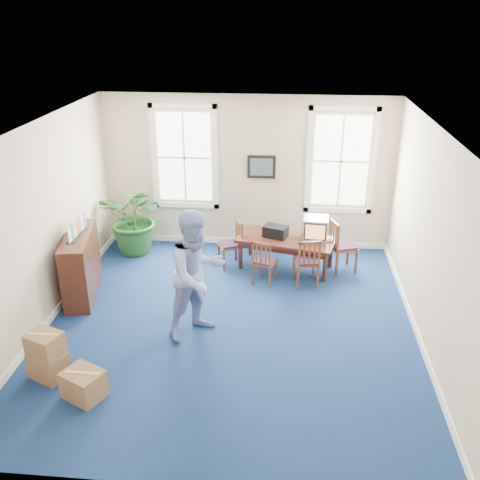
# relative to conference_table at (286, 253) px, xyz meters

# --- Properties ---
(floor) EXTENTS (6.50, 6.50, 0.00)m
(floor) POSITION_rel_conference_table_xyz_m (-0.86, -2.15, -0.32)
(floor) COLOR navy
(floor) RESTS_ON ground
(ceiling) EXTENTS (6.50, 6.50, 0.00)m
(ceiling) POSITION_rel_conference_table_xyz_m (-0.86, -2.15, 2.88)
(ceiling) COLOR white
(ceiling) RESTS_ON ground
(wall_back) EXTENTS (6.50, 0.00, 6.50)m
(wall_back) POSITION_rel_conference_table_xyz_m (-0.86, 1.10, 1.28)
(wall_back) COLOR #C2AD91
(wall_back) RESTS_ON ground
(wall_front) EXTENTS (6.50, 0.00, 6.50)m
(wall_front) POSITION_rel_conference_table_xyz_m (-0.86, -5.40, 1.28)
(wall_front) COLOR #C2AD91
(wall_front) RESTS_ON ground
(wall_left) EXTENTS (0.00, 6.50, 6.50)m
(wall_left) POSITION_rel_conference_table_xyz_m (-3.86, -2.15, 1.28)
(wall_left) COLOR #C2AD91
(wall_left) RESTS_ON ground
(wall_right) EXTENTS (0.00, 6.50, 6.50)m
(wall_right) POSITION_rel_conference_table_xyz_m (2.14, -2.15, 1.28)
(wall_right) COLOR #C2AD91
(wall_right) RESTS_ON ground
(baseboard_back) EXTENTS (6.00, 0.04, 0.12)m
(baseboard_back) POSITION_rel_conference_table_xyz_m (-0.86, 1.07, -0.26)
(baseboard_back) COLOR white
(baseboard_back) RESTS_ON ground
(baseboard_left) EXTENTS (0.04, 6.50, 0.12)m
(baseboard_left) POSITION_rel_conference_table_xyz_m (-3.83, -2.15, -0.26)
(baseboard_left) COLOR white
(baseboard_left) RESTS_ON ground
(baseboard_right) EXTENTS (0.04, 6.50, 0.12)m
(baseboard_right) POSITION_rel_conference_table_xyz_m (2.11, -2.15, -0.26)
(baseboard_right) COLOR white
(baseboard_right) RESTS_ON ground
(window_left) EXTENTS (1.40, 0.12, 2.20)m
(window_left) POSITION_rel_conference_table_xyz_m (-2.16, 1.08, 1.58)
(window_left) COLOR white
(window_left) RESTS_ON ground
(window_right) EXTENTS (1.40, 0.12, 2.20)m
(window_right) POSITION_rel_conference_table_xyz_m (1.04, 1.08, 1.58)
(window_right) COLOR white
(window_right) RESTS_ON ground
(wall_picture) EXTENTS (0.58, 0.06, 0.48)m
(wall_picture) POSITION_rel_conference_table_xyz_m (-0.56, 1.05, 1.43)
(wall_picture) COLOR black
(wall_picture) RESTS_ON ground
(conference_table) EXTENTS (2.02, 1.27, 0.64)m
(conference_table) POSITION_rel_conference_table_xyz_m (0.00, 0.00, 0.00)
(conference_table) COLOR #411F14
(conference_table) RESTS_ON ground
(crt_tv) EXTENTS (0.50, 0.54, 0.43)m
(crt_tv) POSITION_rel_conference_table_xyz_m (0.55, 0.04, 0.53)
(crt_tv) COLOR #B7B7BC
(crt_tv) RESTS_ON conference_table
(game_console) EXTENTS (0.17, 0.21, 0.05)m
(game_console) POSITION_rel_conference_table_xyz_m (0.81, 0.00, 0.34)
(game_console) COLOR white
(game_console) RESTS_ON conference_table
(equipment_bag) EXTENTS (0.52, 0.43, 0.22)m
(equipment_bag) POSITION_rel_conference_table_xyz_m (-0.21, 0.04, 0.43)
(equipment_bag) COLOR black
(equipment_bag) RESTS_ON conference_table
(chair_near_left) EXTENTS (0.50, 0.50, 0.88)m
(chair_near_left) POSITION_rel_conference_table_xyz_m (-0.38, -0.64, 0.12)
(chair_near_left) COLOR brown
(chair_near_left) RESTS_ON ground
(chair_near_right) EXTENTS (0.50, 0.50, 0.95)m
(chair_near_right) POSITION_rel_conference_table_xyz_m (0.38, -0.64, 0.16)
(chair_near_right) COLOR brown
(chair_near_right) RESTS_ON ground
(chair_end_left) EXTENTS (0.55, 0.55, 0.93)m
(chair_end_left) POSITION_rel_conference_table_xyz_m (-1.11, 0.00, 0.15)
(chair_end_left) COLOR brown
(chair_end_left) RESTS_ON ground
(chair_end_right) EXTENTS (0.59, 0.59, 1.04)m
(chair_end_right) POSITION_rel_conference_table_xyz_m (1.11, 0.00, 0.20)
(chair_end_right) COLOR brown
(chair_end_right) RESTS_ON ground
(man) EXTENTS (1.26, 1.27, 2.07)m
(man) POSITION_rel_conference_table_xyz_m (-1.34, -2.41, 0.71)
(man) COLOR #7C90C6
(man) RESTS_ON ground
(credenza) EXTENTS (0.73, 1.59, 1.20)m
(credenza) POSITION_rel_conference_table_xyz_m (-3.61, -1.38, 0.28)
(credenza) COLOR #411F14
(credenza) RESTS_ON ground
(brochure_rack) EXTENTS (0.35, 0.69, 0.30)m
(brochure_rack) POSITION_rel_conference_table_xyz_m (-3.59, -1.38, 1.03)
(brochure_rack) COLOR #99999E
(brochure_rack) RESTS_ON credenza
(potted_plant) EXTENTS (1.59, 1.46, 1.51)m
(potted_plant) POSITION_rel_conference_table_xyz_m (-3.10, 0.46, 0.44)
(potted_plant) COLOR #1E521F
(potted_plant) RESTS_ON ground
(cardboard_boxes) EXTENTS (1.71, 1.71, 0.73)m
(cardboard_boxes) POSITION_rel_conference_table_xyz_m (-3.07, -3.61, 0.05)
(cardboard_boxes) COLOR #8B6342
(cardboard_boxes) RESTS_ON ground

